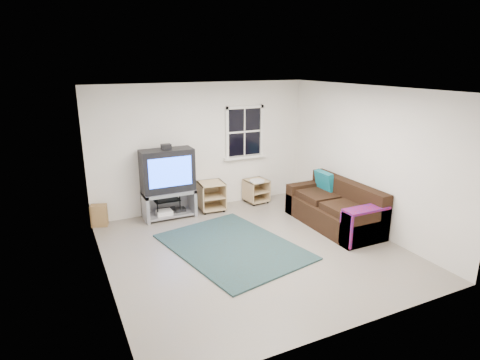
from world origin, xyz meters
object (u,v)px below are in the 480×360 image
tv_unit (168,178)px  av_rack (166,196)px  side_table_left (211,195)px  sofa (335,209)px  side_table_right (256,189)px

tv_unit → av_rack: (-0.03, 0.07, -0.38)m
tv_unit → side_table_left: 1.04m
side_table_left → sofa: bearing=-45.2°
av_rack → side_table_right: 2.00m
av_rack → side_table_right: av_rack is taller
tv_unit → side_table_left: size_ratio=2.48×
av_rack → side_table_left: size_ratio=1.66×
side_table_right → sofa: (0.74, -1.81, 0.03)m
tv_unit → av_rack: tv_unit is taller
av_rack → side_table_right: size_ratio=1.86×
side_table_left → sofa: 2.55m
side_table_left → sofa: (1.80, -1.81, 0.00)m
side_table_right → sofa: bearing=-67.8°
side_table_left → side_table_right: side_table_left is taller
side_table_left → side_table_right: 1.06m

